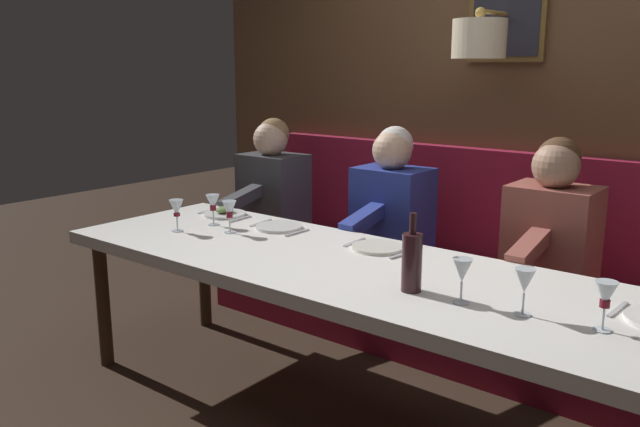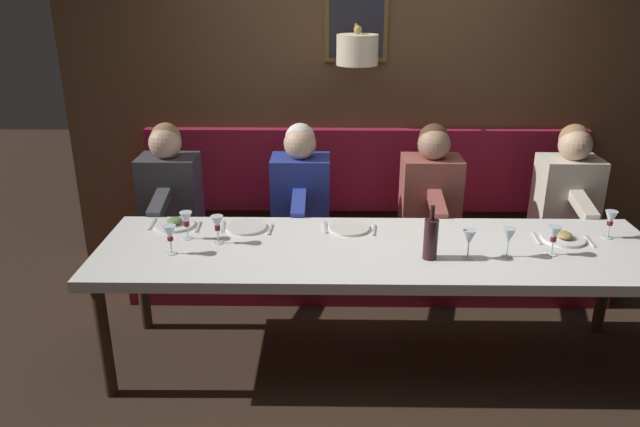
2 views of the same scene
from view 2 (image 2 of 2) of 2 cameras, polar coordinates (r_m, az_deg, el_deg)
ground_plane at (r=3.79m, az=5.09°, el=-13.42°), size 12.00×12.00×0.00m
dining_table at (r=3.45m, az=5.45°, el=-4.00°), size 0.90×3.14×0.74m
banquette_bench at (r=4.45m, az=4.40°, el=-4.53°), size 0.52×3.34×0.45m
back_wall_panel at (r=4.66m, az=4.37°, el=11.34°), size 0.59×4.54×2.90m
diner_nearest at (r=4.52m, az=22.18°, el=2.41°), size 0.60×0.40×0.79m
diner_near at (r=4.27m, az=10.33°, el=2.62°), size 0.60×0.40×0.79m
diner_middle at (r=4.22m, az=-1.83°, el=2.72°), size 0.60×0.40×0.79m
diner_far at (r=4.36m, az=-13.89°, el=2.69°), size 0.60×0.40×0.79m
place_setting_0 at (r=3.69m, az=-6.89°, el=-1.28°), size 0.24×0.32×0.01m
place_setting_1 at (r=3.76m, az=21.80°, el=-2.12°), size 0.24×0.32×0.05m
place_setting_2 at (r=3.80m, az=-13.42°, el=-0.93°), size 0.24×0.31×0.05m
place_setting_3 at (r=3.65m, az=2.77°, el=-1.38°), size 0.24×0.32×0.01m
wine_glass_0 at (r=3.56m, az=-12.39°, el=-0.60°), size 0.07×0.07×0.16m
wine_glass_1 at (r=3.39m, az=-13.85°, el=-1.87°), size 0.07×0.07×0.16m
wine_glass_2 at (r=3.47m, az=-9.58°, el=-0.99°), size 0.07×0.07×0.16m
wine_glass_3 at (r=3.32m, az=13.77°, el=-2.26°), size 0.07×0.07×0.16m
wine_glass_4 at (r=3.51m, az=21.02°, el=-1.88°), size 0.07×0.07×0.16m
wine_glass_5 at (r=3.87m, az=25.51°, el=-0.47°), size 0.07×0.07×0.16m
wine_glass_6 at (r=3.40m, az=17.22°, el=-2.08°), size 0.07×0.07×0.16m
wine_bottle at (r=3.28m, az=10.30°, el=-2.29°), size 0.08×0.08×0.30m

